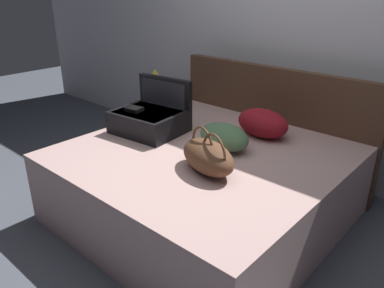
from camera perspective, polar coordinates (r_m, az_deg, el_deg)
The scene contains 10 objects.
ground_plane at distance 2.82m, azimuth -3.66°, elevation -13.93°, with size 12.00×12.00×0.00m, color #4C515B.
back_wall at distance 3.62m, azimuth 15.34°, elevation 16.03°, with size 8.00×0.10×2.60m, color silver.
bed at distance 2.92m, azimuth 1.79°, elevation -6.04°, with size 1.86×1.82×0.56m, color #BC9993.
headboard at distance 3.54m, azimuth 11.78°, elevation 3.02°, with size 1.90×0.08×1.02m, color #4C3323.
hard_case_large at distance 3.14m, azimuth -6.24°, elevation 3.92°, with size 0.58×0.51×0.42m.
duffel_bag at distance 2.46m, azimuth 2.40°, elevation -1.83°, with size 0.52×0.39×0.29m.
pillow_near_headboard at distance 2.82m, azimuth 4.79°, elevation 1.10°, with size 0.42×0.28×0.18m, color #4C724C.
pillow_center_head at distance 3.08m, azimuth 10.49°, elevation 3.11°, with size 0.45×0.29×0.22m, color maroon.
nightstand at distance 4.12m, azimuth -5.24°, elevation 2.57°, with size 0.44×0.40×0.52m, color #4C3323.
table_lamp at distance 3.97m, azimuth -5.53°, elevation 9.97°, with size 0.19×0.19×0.36m.
Camera 1 is at (1.62, -1.56, 1.70)m, focal length 35.76 mm.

